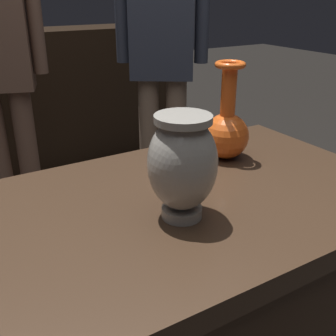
{
  "coord_description": "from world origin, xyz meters",
  "views": [
    {
      "loc": [
        -0.39,
        -0.7,
        1.24
      ],
      "look_at": [
        0.01,
        -0.04,
        0.9
      ],
      "focal_mm": 43.91,
      "sensor_mm": 36.0,
      "label": 1
    }
  ],
  "objects_px": {
    "vase_centerpiece": "(183,164)",
    "visitor_near_right": "(162,47)",
    "vase_left_accent": "(226,129)",
    "shelf_vase_far_right": "(129,17)"
  },
  "relations": [
    {
      "from": "vase_centerpiece",
      "to": "vase_left_accent",
      "type": "xyz_separation_m",
      "value": [
        0.28,
        0.21,
        -0.04
      ]
    },
    {
      "from": "vase_centerpiece",
      "to": "visitor_near_right",
      "type": "height_order",
      "value": "visitor_near_right"
    },
    {
      "from": "vase_left_accent",
      "to": "shelf_vase_far_right",
      "type": "xyz_separation_m",
      "value": [
        0.73,
        2.07,
        0.16
      ]
    },
    {
      "from": "vase_left_accent",
      "to": "visitor_near_right",
      "type": "xyz_separation_m",
      "value": [
        0.4,
        1.03,
        0.08
      ]
    },
    {
      "from": "vase_left_accent",
      "to": "visitor_near_right",
      "type": "height_order",
      "value": "visitor_near_right"
    },
    {
      "from": "vase_centerpiece",
      "to": "vase_left_accent",
      "type": "height_order",
      "value": "vase_left_accent"
    },
    {
      "from": "vase_centerpiece",
      "to": "visitor_near_right",
      "type": "bearing_deg",
      "value": 61.18
    },
    {
      "from": "vase_centerpiece",
      "to": "shelf_vase_far_right",
      "type": "bearing_deg",
      "value": 66.05
    },
    {
      "from": "shelf_vase_far_right",
      "to": "visitor_near_right",
      "type": "height_order",
      "value": "visitor_near_right"
    },
    {
      "from": "vase_centerpiece",
      "to": "vase_left_accent",
      "type": "relative_size",
      "value": 0.82
    }
  ]
}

